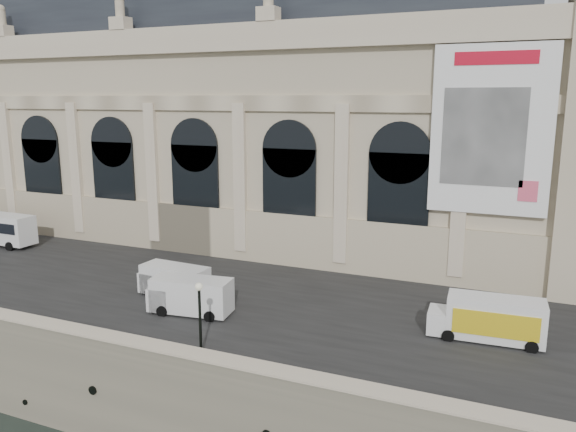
% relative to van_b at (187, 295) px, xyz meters
% --- Properties ---
extents(quay, '(160.00, 70.00, 6.00)m').
position_rel_van_b_xyz_m(quay, '(-3.76, 26.88, -4.37)').
color(quay, gray).
rests_on(quay, ground).
extents(street, '(160.00, 24.00, 0.06)m').
position_rel_van_b_xyz_m(street, '(-3.76, 5.88, -1.34)').
color(street, '#2D2D2D').
rests_on(street, quay).
extents(parapet, '(160.00, 1.40, 1.21)m').
position_rel_van_b_xyz_m(parapet, '(-3.76, -7.52, -0.75)').
color(parapet, gray).
rests_on(parapet, quay).
extents(museum, '(69.00, 18.70, 29.10)m').
position_rel_van_b_xyz_m(museum, '(-9.74, 22.74, 12.36)').
color(museum, beige).
rests_on(museum, quay).
extents(van_b, '(6.26, 3.08, 2.68)m').
position_rel_van_b_xyz_m(van_b, '(0.00, 0.00, 0.00)').
color(van_b, silver).
rests_on(van_b, quay).
extents(van_c, '(5.80, 2.63, 2.53)m').
position_rel_van_b_xyz_m(van_c, '(-3.16, 2.62, -0.08)').
color(van_c, white).
rests_on(van_c, quay).
extents(box_truck, '(7.32, 2.93, 2.90)m').
position_rel_van_b_xyz_m(box_truck, '(20.53, 3.72, 0.09)').
color(box_truck, white).
rests_on(box_truck, quay).
extents(lamp_right, '(0.47, 0.47, 4.65)m').
position_rel_van_b_xyz_m(lamp_right, '(4.58, -5.52, 0.95)').
color(lamp_right, black).
rests_on(lamp_right, quay).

